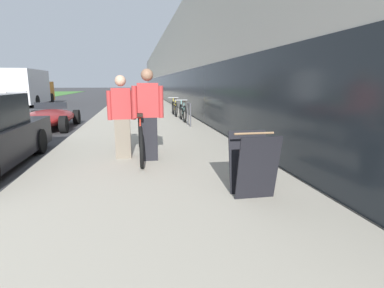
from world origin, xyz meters
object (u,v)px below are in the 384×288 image
at_px(tandem_bicycle, 140,137).
at_px(person_bystander, 122,117).
at_px(cruiser_bike_middle, 175,108).
at_px(bike_rack_hoop, 189,112).
at_px(vintage_roadster_curbside, 48,118).
at_px(sandwich_board_sign, 253,164).
at_px(moving_truck, 27,88).
at_px(cruiser_bike_nearest, 183,112).
at_px(person_rider, 148,115).

relative_size(tandem_bicycle, person_bystander, 1.57).
bearing_deg(cruiser_bike_middle, tandem_bicycle, -102.42).
height_order(bike_rack_hoop, cruiser_bike_middle, cruiser_bike_middle).
bearing_deg(cruiser_bike_middle, vintage_roadster_curbside, -155.52).
bearing_deg(sandwich_board_sign, bike_rack_hoop, 87.14).
bearing_deg(moving_truck, bike_rack_hoop, -54.38).
bearing_deg(cruiser_bike_nearest, person_bystander, -110.35).
relative_size(cruiser_bike_middle, moving_truck, 0.27).
distance_m(cruiser_bike_nearest, cruiser_bike_middle, 2.10).
height_order(tandem_bicycle, cruiser_bike_middle, tandem_bicycle).
relative_size(bike_rack_hoop, moving_truck, 0.13).
bearing_deg(person_bystander, sandwich_board_sign, -54.18).
bearing_deg(cruiser_bike_middle, person_bystander, -104.78).
relative_size(tandem_bicycle, sandwich_board_sign, 2.97).
distance_m(tandem_bicycle, cruiser_bike_middle, 8.12).
bearing_deg(moving_truck, person_rider, -66.10).
bearing_deg(vintage_roadster_curbside, person_rider, -59.54).
distance_m(person_bystander, moving_truck, 19.90).
bearing_deg(person_rider, moving_truck, 113.90).
bearing_deg(tandem_bicycle, cruiser_bike_middle, 77.58).
relative_size(tandem_bicycle, cruiser_bike_middle, 1.49).
distance_m(person_bystander, bike_rack_hoop, 5.00).
xyz_separation_m(tandem_bicycle, sandwich_board_sign, (1.49, -2.61, 0.04)).
bearing_deg(person_rider, sandwich_board_sign, -59.93).
distance_m(tandem_bicycle, person_bystander, 0.57).
bearing_deg(bike_rack_hoop, cruiser_bike_middle, 91.57).
xyz_separation_m(person_rider, cruiser_bike_middle, (1.58, 8.26, -0.55)).
bearing_deg(person_rider, vintage_roadster_curbside, 120.46).
bearing_deg(sandwich_board_sign, person_rider, 120.07).
relative_size(cruiser_bike_nearest, sandwich_board_sign, 1.85).
xyz_separation_m(tandem_bicycle, cruiser_bike_nearest, (1.82, 5.83, -0.05)).
bearing_deg(sandwich_board_sign, cruiser_bike_middle, 88.60).
bearing_deg(cruiser_bike_nearest, vintage_roadster_curbside, -177.67).
xyz_separation_m(person_bystander, bike_rack_hoop, (2.20, 4.48, -0.34)).
bearing_deg(cruiser_bike_nearest, moving_truck, 128.49).
bearing_deg(sandwich_board_sign, person_bystander, 125.82).
xyz_separation_m(person_bystander, sandwich_board_sign, (1.85, -2.56, -0.41)).
xyz_separation_m(person_rider, sandwich_board_sign, (1.32, -2.28, -0.47)).
distance_m(tandem_bicycle, sandwich_board_sign, 3.01).
height_order(tandem_bicycle, vintage_roadster_curbside, tandem_bicycle).
bearing_deg(tandem_bicycle, cruiser_bike_nearest, 72.65).
height_order(person_bystander, vintage_roadster_curbside, person_bystander).
distance_m(tandem_bicycle, person_rider, 0.62).
height_order(person_rider, vintage_roadster_curbside, person_rider).
bearing_deg(person_rider, cruiser_bike_nearest, 74.97).
bearing_deg(moving_truck, sandwich_board_sign, -65.39).
height_order(cruiser_bike_nearest, cruiser_bike_middle, cruiser_bike_nearest).
bearing_deg(person_bystander, vintage_roadster_curbside, 117.66).
relative_size(cruiser_bike_nearest, vintage_roadster_curbside, 0.41).
bearing_deg(cruiser_bike_nearest, tandem_bicycle, -107.35).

